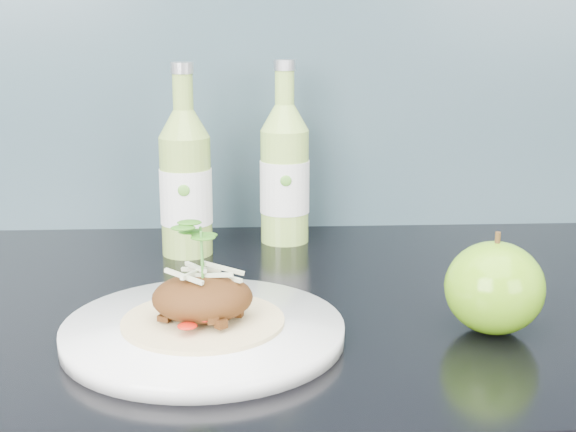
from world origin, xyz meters
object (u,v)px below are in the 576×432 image
at_px(cider_bottle_right, 285,174).
at_px(green_apple, 494,288).
at_px(dinner_plate, 203,331).
at_px(cider_bottle_left, 186,183).

bearing_deg(cider_bottle_right, green_apple, -44.24).
bearing_deg(dinner_plate, green_apple, 1.22).
relative_size(green_apple, cider_bottle_right, 0.51).
relative_size(dinner_plate, cider_bottle_left, 1.40).
xyz_separation_m(cider_bottle_left, cider_bottle_right, (0.12, 0.05, 0.00)).
bearing_deg(green_apple, cider_bottle_left, 138.15).
height_order(dinner_plate, cider_bottle_right, cider_bottle_right).
xyz_separation_m(dinner_plate, cider_bottle_left, (-0.03, 0.28, 0.08)).
relative_size(cider_bottle_left, cider_bottle_right, 1.00).
xyz_separation_m(green_apple, cider_bottle_left, (-0.30, 0.27, 0.05)).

